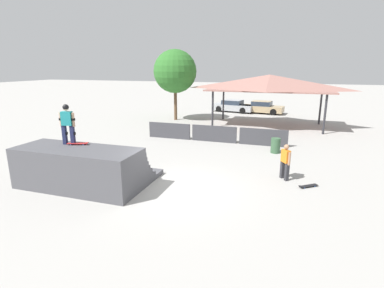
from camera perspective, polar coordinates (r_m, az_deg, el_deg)
name	(u,v)px	position (r m, az deg, el deg)	size (l,w,h in m)	color
ground_plane	(175,189)	(12.15, -3.21, -8.60)	(160.00, 160.00, 0.00)	#A3A09B
quarter_pipe_ramp	(83,168)	(13.07, -20.02, -4.36)	(5.11, 3.53, 1.65)	#4C4C51
skater_on_deck	(67,122)	(13.18, -22.67, 3.97)	(0.71, 0.29, 1.65)	#1E2347
skateboard_on_deck	(78,143)	(13.12, -20.83, 0.11)	(0.87, 0.46, 0.09)	blue
bystander_walking	(285,160)	(13.48, 17.37, -2.94)	(0.45, 0.57, 1.57)	#2D2D33
skateboard_on_ground	(308,186)	(13.18, 21.19, -7.44)	(0.80, 0.68, 0.09)	blue
barrier_fence	(214,134)	(19.48, 4.22, 1.95)	(9.21, 0.12, 1.05)	#3D3D42
pavilion_shelter	(269,83)	(25.20, 14.53, 11.23)	(9.75, 4.66, 4.13)	#2D2D33
tree_beside_pavilion	(175,71)	(27.26, -3.25, 13.63)	(3.81, 3.81, 6.24)	brown
trash_bin	(276,146)	(17.59, 15.62, -0.29)	(0.52, 0.52, 0.85)	#385B3D
parked_car_silver	(233,106)	(32.74, 7.85, 7.15)	(4.68, 2.54, 1.27)	#A8AAAF
parked_car_tan	(262,108)	(32.22, 13.25, 6.78)	(4.37, 2.26, 1.27)	tan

